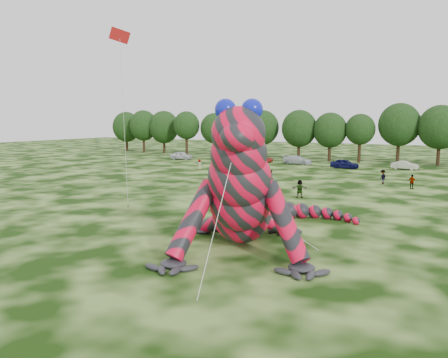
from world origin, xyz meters
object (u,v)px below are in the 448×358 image
at_px(tree_0, 127,132).
at_px(car_3, 297,160).
at_px(car_0, 181,155).
at_px(car_4, 345,164).
at_px(flying_kite, 120,49).
at_px(tree_4, 215,134).
at_px(tree_5, 241,133).
at_px(tree_7, 299,135).
at_px(tree_9, 360,138).
at_px(tree_2, 164,132).
at_px(tree_6, 262,134).
at_px(tree_1, 144,131).
at_px(spectator_5, 300,189).
at_px(tree_10, 399,133).
at_px(spectator_3, 412,182).
at_px(tree_11, 440,135).
at_px(car_5, 405,165).
at_px(tree_3, 187,133).
at_px(car_2, 261,159).
at_px(inflatable_gecko, 243,172).
at_px(car_1, 223,157).
at_px(tree_8, 330,137).
at_px(spectator_0, 232,180).
at_px(spectator_1, 270,178).
at_px(spectator_4, 200,165).
at_px(spectator_2, 383,177).

distance_m(tree_0, car_3, 48.28).
distance_m(car_0, car_4, 31.52).
xyz_separation_m(flying_kite, tree_4, (-23.91, 55.78, -8.33)).
height_order(tree_5, tree_7, tree_5).
bearing_deg(tree_9, tree_2, 178.16).
distance_m(tree_0, tree_6, 37.09).
bearing_deg(tree_1, spectator_5, -37.80).
relative_size(tree_5, tree_10, 0.93).
distance_m(tree_2, spectator_5, 61.99).
height_order(tree_4, tree_7, tree_7).
height_order(tree_5, spectator_3, tree_5).
distance_m(flying_kite, tree_11, 59.13).
xyz_separation_m(tree_7, car_5, (19.71, -7.53, -4.09)).
relative_size(tree_3, tree_10, 0.90).
height_order(flying_kite, tree_11, flying_kite).
bearing_deg(car_2, inflatable_gecko, -149.85).
distance_m(tree_1, car_1, 28.65).
height_order(tree_2, spectator_3, tree_2).
height_order(tree_8, car_1, tree_8).
xyz_separation_m(tree_1, tree_10, (55.75, 0.53, 0.35)).
bearing_deg(tree_8, tree_3, 179.85).
distance_m(tree_4, car_0, 12.21).
bearing_deg(tree_5, spectator_0, -65.10).
bearing_deg(spectator_0, car_4, 58.65).
distance_m(tree_5, car_4, 27.46).
bearing_deg(tree_11, tree_5, 179.63).
relative_size(car_2, spectator_1, 2.46).
distance_m(tree_9, tree_11, 12.77).
bearing_deg(tree_2, spectator_3, -28.16).
height_order(car_3, car_4, car_4).
height_order(car_3, car_5, car_3).
bearing_deg(flying_kite, tree_3, 118.98).
distance_m(tree_6, spectator_1, 36.61).
height_order(spectator_4, spectator_1, spectator_1).
distance_m(tree_6, car_0, 16.48).
distance_m(tree_8, spectator_2, 28.94).
bearing_deg(tree_2, inflatable_gecko, -49.88).
bearing_deg(spectator_0, tree_9, 63.11).
distance_m(tree_7, tree_11, 23.91).
bearing_deg(tree_2, flying_kite, -56.26).
height_order(inflatable_gecko, tree_11, tree_11).
xyz_separation_m(tree_5, spectator_3, (35.70, -29.43, -4.09)).
bearing_deg(tree_0, car_2, -13.83).
distance_m(car_1, car_4, 22.97).
bearing_deg(car_0, car_1, -87.52).
bearing_deg(car_1, spectator_2, -120.30).
xyz_separation_m(flying_kite, tree_10, (13.13, 55.65, -7.61)).
xyz_separation_m(tree_5, tree_11, (36.91, -0.24, 0.14)).
distance_m(tree_10, spectator_4, 35.80).
bearing_deg(tree_3, tree_2, 166.93).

